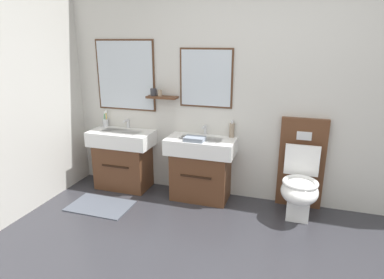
{
  "coord_description": "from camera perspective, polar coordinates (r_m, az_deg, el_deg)",
  "views": [
    {
      "loc": [
        0.29,
        -1.8,
        1.77
      ],
      "look_at": [
        -0.72,
        1.36,
        0.77
      ],
      "focal_mm": 30.68,
      "sensor_mm": 36.0,
      "label": 1
    }
  ],
  "objects": [
    {
      "name": "toilet",
      "position": [
        3.64,
        18.27,
        -6.7
      ],
      "size": [
        0.48,
        0.62,
        1.0
      ],
      "color": "#56331E",
      "rests_on": "ground"
    },
    {
      "name": "vanity_sink_left",
      "position": [
        4.16,
        -11.84,
        -3.06
      ],
      "size": [
        0.77,
        0.43,
        0.73
      ],
      "color": "#56331E",
      "rests_on": "ground"
    },
    {
      "name": "wall_back",
      "position": [
        3.65,
        13.02,
        10.2
      ],
      "size": [
        4.92,
        0.27,
        2.76
      ],
      "color": "beige",
      "rests_on": "ground"
    },
    {
      "name": "bath_mat",
      "position": [
        3.87,
        -15.65,
        -11.05
      ],
      "size": [
        0.68,
        0.44,
        0.01
      ],
      "primitive_type": "cube",
      "color": "#474C56",
      "rests_on": "ground"
    },
    {
      "name": "tap_on_right_sink",
      "position": [
        3.79,
        2.26,
        1.85
      ],
      "size": [
        0.03,
        0.13,
        0.11
      ],
      "color": "silver",
      "rests_on": "vanity_sink_right"
    },
    {
      "name": "soap_dispenser",
      "position": [
        3.72,
        6.94,
        1.64
      ],
      "size": [
        0.06,
        0.06,
        0.2
      ],
      "color": "gray",
      "rests_on": "vanity_sink_right"
    },
    {
      "name": "folded_hand_towel",
      "position": [
        3.57,
        0.49,
        0.11
      ],
      "size": [
        0.22,
        0.16,
        0.04
      ],
      "primitive_type": "cube",
      "color": "gray",
      "rests_on": "vanity_sink_right"
    },
    {
      "name": "tap_on_left_sink",
      "position": [
        4.17,
        -11.18,
        2.91
      ],
      "size": [
        0.03,
        0.13,
        0.11
      ],
      "color": "silver",
      "rests_on": "vanity_sink_left"
    },
    {
      "name": "toothbrush_cup",
      "position": [
        4.31,
        -14.81,
        2.92
      ],
      "size": [
        0.07,
        0.07,
        0.21
      ],
      "color": "silver",
      "rests_on": "vanity_sink_left"
    },
    {
      "name": "vanity_sink_right",
      "position": [
        3.78,
        1.58,
        -4.71
      ],
      "size": [
        0.77,
        0.43,
        0.73
      ],
      "color": "#56331E",
      "rests_on": "ground"
    }
  ]
}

